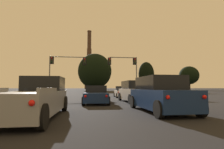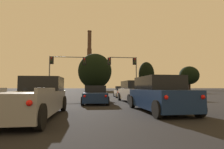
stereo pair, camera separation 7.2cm
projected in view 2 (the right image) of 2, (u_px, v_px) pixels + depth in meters
The scene contains 11 objects.
suv_right_lane_second at pixel (134, 92), 15.47m from camera, with size 2.28×4.97×1.86m.
hatchback_right_lane_front at pixel (122, 92), 23.03m from camera, with size 2.09×4.18×1.44m.
pickup_truck_left_lane_third at pixel (34, 98), 7.59m from camera, with size 2.20×5.51×1.82m.
suv_right_lane_third at pixel (159, 95), 9.24m from camera, with size 2.25×4.96×1.86m.
sedan_center_lane_second at pixel (96, 95), 14.26m from camera, with size 2.16×4.77×1.43m.
traffic_light_overhead_left at pixel (62, 65), 28.15m from camera, with size 6.00×0.50×6.33m.
traffic_light_overhead_right at pixel (127, 66), 29.58m from camera, with size 5.10×0.50×6.46m.
smokestack at pixel (89, 66), 158.43m from camera, with size 7.69×7.69×53.36m.
treeline_center_right at pixel (95, 71), 71.60m from camera, with size 13.69×12.32×15.19m.
treeline_left_mid at pixel (146, 74), 80.57m from camera, with size 7.22×6.50×13.08m.
treeline_far_right at pixel (189, 75), 77.53m from camera, with size 8.66×7.79×10.71m.
Camera 2 is at (-0.66, -0.77, 1.27)m, focal length 28.00 mm.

